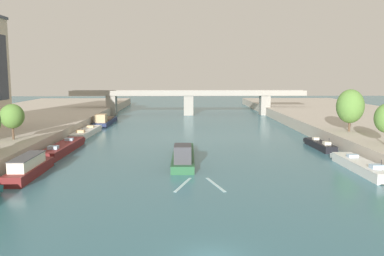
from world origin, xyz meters
TOP-DOWN VIEW (x-y plane):
  - barge_midriver at (-1.79, 30.54)m, footprint 3.28×18.12m
  - wake_behind_barge at (-0.06, 18.59)m, footprint 5.60×5.93m
  - moored_boat_left_second at (-20.40, 22.93)m, footprint 2.43×12.11m
  - moored_boat_left_midway at (-20.74, 38.16)m, footprint 3.16×16.36m
  - moored_boat_left_end at (-21.25, 56.21)m, footprint 3.21×15.88m
  - moored_boat_left_upstream at (-20.83, 73.55)m, footprint 3.31×16.38m
  - moored_boat_right_upstream at (20.87, 24.60)m, footprint 2.98×14.00m
  - moored_boat_right_lone at (20.90, 40.39)m, footprint 2.28×10.74m
  - tree_left_second at (-27.51, 35.89)m, footprint 3.52×3.52m
  - tree_right_third at (26.82, 43.03)m, footprint 4.62×4.62m
  - bridge_far at (0.00, 95.49)m, footprint 69.84×4.40m

SIDE VIEW (x-z plane):
  - wake_behind_barge at x=-0.06m, z-range 0.00..0.03m
  - moored_boat_right_lone at x=20.90m, z-range -0.51..1.68m
  - moored_boat_left_end at x=-21.25m, z-range -0.53..1.70m
  - moored_boat_right_upstream at x=20.87m, z-range -0.52..1.79m
  - moored_boat_left_midway at x=-20.74m, z-range -0.53..1.88m
  - moored_boat_left_upstream at x=-20.83m, z-range -0.60..2.33m
  - barge_midriver at x=-1.79m, z-range -0.69..2.56m
  - moored_boat_left_second at x=-20.40m, z-range -0.21..2.37m
  - bridge_far at x=0.00m, z-range 1.12..8.47m
  - tree_left_second at x=-27.51m, z-range 3.24..8.63m
  - tree_right_third at x=26.82m, z-range 3.13..10.39m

